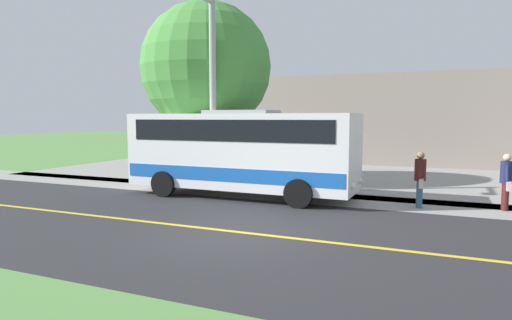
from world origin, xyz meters
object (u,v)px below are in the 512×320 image
pedestrian_waiting (420,178)px  tree_curbside (206,68)px  pedestrian_with_bags (506,180)px  street_light_pole (211,85)px  commercial_building (381,119)px  shuttle_bus_front (241,149)px

pedestrian_waiting → tree_curbside: bearing=-106.0°
pedestrian_with_bags → street_light_pole: 10.10m
commercial_building → pedestrian_with_bags: bearing=19.8°
shuttle_bus_front → pedestrian_with_bags: 8.30m
street_light_pole → shuttle_bus_front: bearing=74.1°
tree_curbside → commercial_building: (-14.00, 5.51, -2.25)m
pedestrian_with_bags → shuttle_bus_front: bearing=-83.2°
shuttle_bus_front → pedestrian_waiting: size_ratio=4.68×
pedestrian_waiting → street_light_pole: bearing=-90.0°
shuttle_bus_front → commercial_building: commercial_building is taller
commercial_building → shuttle_bus_front: bearing=-8.3°
pedestrian_with_bags → pedestrian_waiting: bearing=-76.1°
shuttle_bus_front → commercial_building: size_ratio=0.35×
shuttle_bus_front → tree_curbside: size_ratio=1.05×
pedestrian_waiting → tree_curbside: 10.05m
pedestrian_with_bags → commercial_building: commercial_building is taller
street_light_pole → tree_curbside: size_ratio=0.92×
shuttle_bus_front → pedestrian_waiting: shuttle_bus_front is taller
shuttle_bus_front → street_light_pole: size_ratio=1.14×
shuttle_bus_front → pedestrian_with_bags: (-0.99, 8.21, -0.75)m
shuttle_bus_front → tree_curbside: tree_curbside is taller
shuttle_bus_front → street_light_pole: 2.70m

